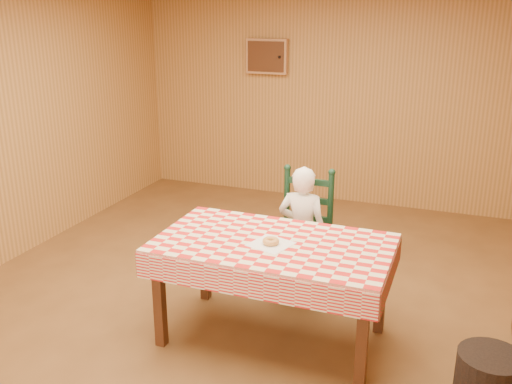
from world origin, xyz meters
TOP-DOWN VIEW (x-y plane):
  - ground at (0.00, 0.00)m, footprint 6.00×6.00m
  - cabin_walls at (-0.00, 0.53)m, footprint 5.10×6.05m
  - dining_table at (0.31, -0.29)m, footprint 1.66×0.96m
  - ladder_chair at (0.31, 0.50)m, footprint 0.44×0.40m
  - seated_child at (0.31, 0.44)m, footprint 0.41×0.27m
  - napkin at (0.31, -0.34)m, footprint 0.32×0.32m
  - donut at (0.31, -0.34)m, footprint 0.12×0.12m
  - storage_bin at (1.79, -0.59)m, footprint 0.52×0.52m

SIDE VIEW (x-z plane):
  - ground at x=0.00m, z-range 0.00..0.00m
  - storage_bin at x=1.79m, z-range 0.00..0.39m
  - ladder_chair at x=0.31m, z-range -0.04..1.04m
  - seated_child at x=0.31m, z-range 0.00..1.12m
  - dining_table at x=0.31m, z-range 0.30..1.07m
  - napkin at x=0.31m, z-range 0.77..0.77m
  - donut at x=0.31m, z-range 0.77..0.81m
  - cabin_walls at x=0.00m, z-range 0.50..3.15m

